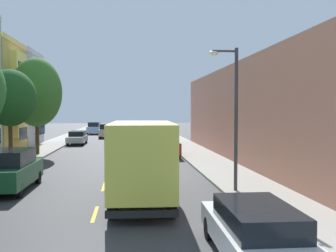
# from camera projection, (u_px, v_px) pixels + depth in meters

# --- Properties ---
(ground_plane) EXTENTS (160.00, 160.00, 0.00)m
(ground_plane) POSITION_uv_depth(u_px,v_px,m) (116.00, 150.00, 36.68)
(ground_plane) COLOR #38383A
(sidewalk_left) EXTENTS (3.20, 120.00, 0.14)m
(sidewalk_left) POSITION_uv_depth(u_px,v_px,m) (36.00, 152.00, 33.95)
(sidewalk_left) COLOR #A39E93
(sidewalk_left) RESTS_ON ground_plane
(sidewalk_right) EXTENTS (3.20, 120.00, 0.14)m
(sidewalk_right) POSITION_uv_depth(u_px,v_px,m) (191.00, 150.00, 35.43)
(sidewalk_right) COLOR #A39E93
(sidewalk_right) RESTS_ON ground_plane
(lane_centerline_dashes) EXTENTS (0.14, 47.20, 0.01)m
(lane_centerline_dashes) POSITION_uv_depth(u_px,v_px,m) (114.00, 156.00, 31.21)
(lane_centerline_dashes) COLOR yellow
(lane_centerline_dashes) RESTS_ON ground_plane
(apartment_block_opposite) EXTENTS (10.00, 36.00, 7.19)m
(apartment_block_opposite) POSITION_uv_depth(u_px,v_px,m) (297.00, 113.00, 28.02)
(apartment_block_opposite) COLOR #B27560
(apartment_block_opposite) RESTS_ON ground_plane
(street_tree_third) EXTENTS (3.34, 3.34, 6.34)m
(street_tree_third) POSITION_uv_depth(u_px,v_px,m) (10.00, 98.00, 24.42)
(street_tree_third) COLOR #47331E
(street_tree_third) RESTS_ON sidewalk_left
(street_tree_farthest) EXTENTS (4.15, 4.15, 8.07)m
(street_tree_farthest) POSITION_uv_depth(u_px,v_px,m) (37.00, 92.00, 31.57)
(street_tree_farthest) COLOR #47331E
(street_tree_farthest) RESTS_ON sidewalk_left
(street_lamp) EXTENTS (1.35, 0.28, 6.47)m
(street_lamp) POSITION_uv_depth(u_px,v_px,m) (233.00, 108.00, 17.09)
(street_lamp) COLOR #38383D
(street_lamp) RESTS_ON sidewalk_right
(delivery_box_truck) EXTENTS (2.65, 7.81, 3.31)m
(delivery_box_truck) POSITION_uv_depth(u_px,v_px,m) (142.00, 156.00, 15.75)
(delivery_box_truck) COLOR #D8D84C
(delivery_box_truck) RESTS_ON ground_plane
(parked_wagon_white) EXTENTS (1.91, 4.74, 1.50)m
(parked_wagon_white) POSITION_uv_depth(u_px,v_px,m) (254.00, 230.00, 9.42)
(parked_wagon_white) COLOR silver
(parked_wagon_white) RESTS_ON ground_plane
(parked_suv_red) EXTENTS (2.04, 4.84, 1.93)m
(parked_suv_red) POSITION_uv_depth(u_px,v_px,m) (166.00, 144.00, 31.29)
(parked_suv_red) COLOR #AD1E1E
(parked_suv_red) RESTS_ON ground_plane
(parked_suv_forest) EXTENTS (1.98, 4.81, 1.93)m
(parked_suv_forest) POSITION_uv_depth(u_px,v_px,m) (10.00, 170.00, 17.88)
(parked_suv_forest) COLOR #194C28
(parked_suv_forest) RESTS_ON ground_plane
(parked_suv_sky) EXTENTS (2.05, 4.84, 1.93)m
(parked_suv_sky) POSITION_uv_depth(u_px,v_px,m) (94.00, 128.00, 60.97)
(parked_suv_sky) COLOR #7A9EC6
(parked_suv_sky) RESTS_ON ground_plane
(parked_hatchback_orange) EXTENTS (1.82, 4.03, 1.50)m
(parked_hatchback_orange) POSITION_uv_depth(u_px,v_px,m) (156.00, 137.00, 43.72)
(parked_hatchback_orange) COLOR orange
(parked_hatchback_orange) RESTS_ON ground_plane
(parked_wagon_silver) EXTENTS (1.84, 4.71, 1.50)m
(parked_wagon_silver) POSITION_uv_depth(u_px,v_px,m) (77.00, 137.00, 42.26)
(parked_wagon_silver) COLOR #B2B5BA
(parked_wagon_silver) RESTS_ON ground_plane
(moving_champagne_sedan) EXTENTS (1.95, 4.80, 1.93)m
(moving_champagne_sedan) POSITION_uv_depth(u_px,v_px,m) (107.00, 131.00, 52.67)
(moving_champagne_sedan) COLOR tan
(moving_champagne_sedan) RESTS_ON ground_plane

